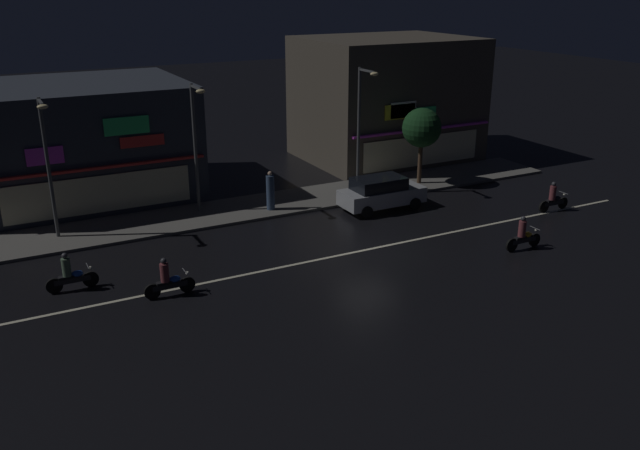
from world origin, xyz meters
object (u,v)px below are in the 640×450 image
object	(u,v)px
motorcycle_trailing_far	(70,275)
traffic_cone	(412,196)
motorcycle_lead	(168,280)
streetlamp_mid	(196,137)
parked_car_near_kerb	(381,193)
motorcycle_following	(523,235)
streetlamp_west	(47,157)
streetlamp_east	(361,120)
pedestrian_on_sidewalk	(270,192)
motorcycle_opposite_lane	(553,199)

from	to	relation	value
motorcycle_trailing_far	traffic_cone	distance (m)	17.80
motorcycle_lead	traffic_cone	bearing A→B (deg)	-166.89
traffic_cone	motorcycle_lead	bearing A→B (deg)	-160.15
streetlamp_mid	motorcycle_lead	xyz separation A→B (m)	(-3.87, -8.19, -3.26)
parked_car_near_kerb	motorcycle_lead	bearing A→B (deg)	21.43
motorcycle_following	traffic_cone	distance (m)	7.80
streetlamp_west	streetlamp_mid	bearing A→B (deg)	4.46
streetlamp_west	motorcycle_following	size ratio (longest dim) A/B	3.27
streetlamp_east	parked_car_near_kerb	size ratio (longest dim) A/B	1.54
streetlamp_east	motorcycle_trailing_far	bearing A→B (deg)	-161.57
parked_car_near_kerb	motorcycle_following	distance (m)	7.80
streetlamp_west	pedestrian_on_sidewalk	xyz separation A→B (m)	(9.95, -0.71, -2.81)
streetlamp_mid	traffic_cone	bearing A→B (deg)	-15.78
streetlamp_mid	pedestrian_on_sidewalk	bearing A→B (deg)	-20.91
streetlamp_mid	pedestrian_on_sidewalk	size ratio (longest dim) A/B	3.19
streetlamp_west	motorcycle_opposite_lane	bearing A→B (deg)	-17.41
pedestrian_on_sidewalk	motorcycle_opposite_lane	world-z (taller)	pedestrian_on_sidewalk
streetlamp_east	motorcycle_lead	xyz separation A→B (m)	(-12.51, -7.36, -3.44)
motorcycle_lead	motorcycle_following	xyz separation A→B (m)	(14.76, -2.57, 0.00)
motorcycle_following	motorcycle_trailing_far	size ratio (longest dim) A/B	1.00
streetlamp_west	traffic_cone	distance (m)	17.81
streetlamp_mid	streetlamp_east	distance (m)	8.68
streetlamp_mid	motorcycle_opposite_lane	distance (m)	17.93
pedestrian_on_sidewalk	traffic_cone	world-z (taller)	pedestrian_on_sidewalk
streetlamp_mid	pedestrian_on_sidewalk	world-z (taller)	streetlamp_mid
motorcycle_lead	traffic_cone	distance (m)	15.35
streetlamp_mid	motorcycle_lead	bearing A→B (deg)	-115.30
streetlamp_mid	pedestrian_on_sidewalk	distance (m)	4.48
streetlamp_mid	motorcycle_lead	world-z (taller)	streetlamp_mid
motorcycle_opposite_lane	motorcycle_trailing_far	bearing A→B (deg)	-176.85
traffic_cone	pedestrian_on_sidewalk	bearing A→B (deg)	166.58
pedestrian_on_sidewalk	motorcycle_opposite_lane	distance (m)	14.18
streetlamp_mid	motorcycle_following	world-z (taller)	streetlamp_mid
streetlamp_east	traffic_cone	bearing A→B (deg)	-48.22
motorcycle_lead	parked_car_near_kerb	bearing A→B (deg)	-165.31
streetlamp_west	motorcycle_lead	xyz separation A→B (m)	(2.84, -7.67, -3.23)
motorcycle_lead	motorcycle_opposite_lane	xyz separation A→B (m)	(19.77, 0.58, 0.00)
parked_car_near_kerb	motorcycle_following	xyz separation A→B (m)	(2.52, -7.38, -0.24)
streetlamp_mid	motorcycle_opposite_lane	size ratio (longest dim) A/B	3.30
parked_car_near_kerb	streetlamp_mid	bearing A→B (deg)	-22.09
streetlamp_west	motorcycle_trailing_far	world-z (taller)	streetlamp_west
pedestrian_on_sidewalk	motorcycle_trailing_far	world-z (taller)	pedestrian_on_sidewalk
motorcycle_following	streetlamp_west	bearing A→B (deg)	-22.35
streetlamp_west	motorcycle_trailing_far	bearing A→B (deg)	-92.65
streetlamp_west	pedestrian_on_sidewalk	world-z (taller)	streetlamp_west
motorcycle_lead	motorcycle_trailing_far	bearing A→B (deg)	-41.60
motorcycle_opposite_lane	streetlamp_mid	bearing A→B (deg)	161.50
streetlamp_west	streetlamp_mid	world-z (taller)	streetlamp_mid
motorcycle_following	motorcycle_trailing_far	xyz separation A→B (m)	(-17.85, 4.73, 0.00)
motorcycle_following	motorcycle_opposite_lane	distance (m)	5.92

